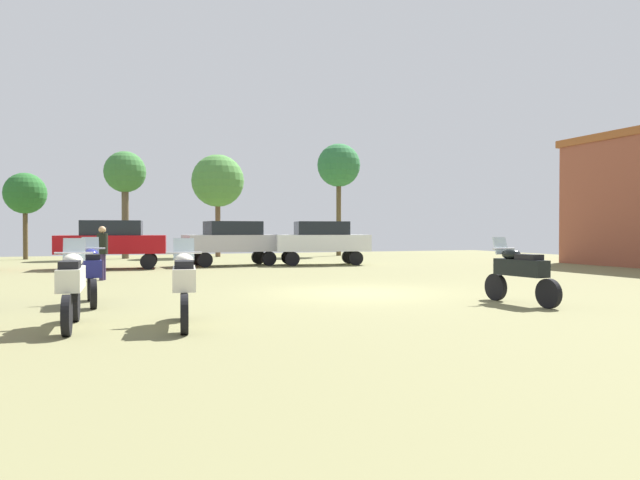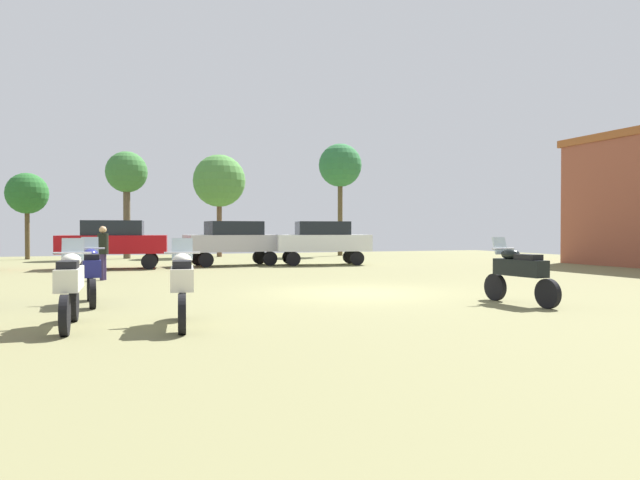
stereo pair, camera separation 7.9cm
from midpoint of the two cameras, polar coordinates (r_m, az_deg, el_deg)
name	(u,v)px [view 1 (the left image)]	position (r m, az deg, el deg)	size (l,w,h in m)	color
ground_plane	(358,293)	(15.23, 3.51, -5.14)	(44.00, 52.00, 0.02)	olive
motorcycle_3	(92,272)	(13.70, -21.30, -2.85)	(0.62, 2.11, 1.45)	black
motorcycle_4	(71,284)	(10.55, -23.03, -3.94)	(0.62, 2.17, 1.47)	black
motorcycle_6	(520,271)	(13.55, 18.53, -2.88)	(0.62, 2.16, 1.45)	black
motorcycle_8	(184,283)	(10.18, -13.18, -4.08)	(0.65, 2.17, 1.47)	black
car_1	(112,241)	(25.95, -19.46, -0.05)	(4.49, 2.32, 2.00)	black
car_2	(233,240)	(26.98, -8.47, 0.03)	(4.42, 2.11, 2.00)	black
car_3	(321,239)	(27.34, 0.06, 0.05)	(4.55, 2.53, 2.00)	black
person_1	(102,249)	(20.15, -20.34, -0.79)	(0.44, 0.44, 1.73)	#302547
tree_1	(339,166)	(37.22, 1.75, 7.10)	(2.69, 2.69, 7.00)	brown
tree_3	(125,174)	(35.10, -18.34, 6.04)	(2.30, 2.30, 6.02)	brown
tree_4	(25,194)	(36.08, -26.60, 3.99)	(2.24, 2.24, 4.73)	brown
tree_5	(218,181)	(36.00, -9.89, 5.60)	(3.12, 3.12, 6.11)	brown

